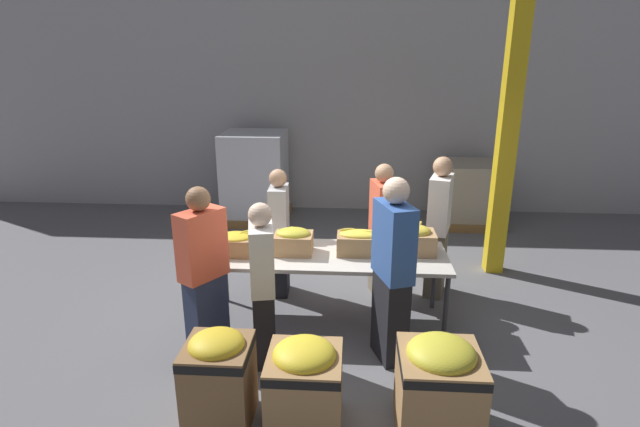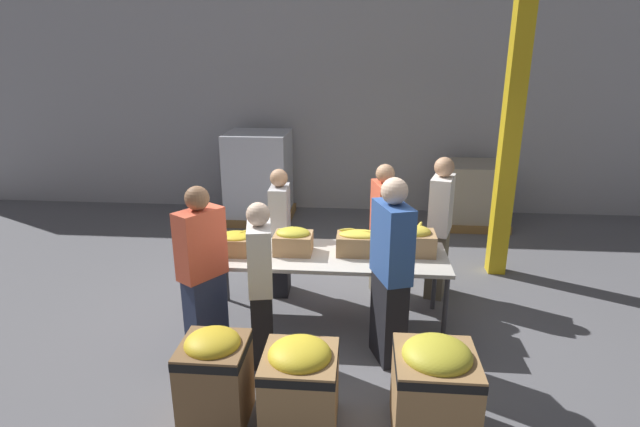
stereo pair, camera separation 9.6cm
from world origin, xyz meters
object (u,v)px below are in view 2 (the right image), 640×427
object	(u,v)px
volunteer_0	(383,232)
donation_bin_2	(435,386)
banana_box_2	(361,242)
volunteer_4	(440,229)
volunteer_5	(261,286)
banana_box_1	(293,240)
donation_bin_1	(300,382)
volunteer_2	(280,233)
pallet_stack_0	(474,195)
support_pillar	(512,121)
pallet_stack_1	(259,177)
volunteer_3	(203,273)
banana_box_3	(413,240)
donation_bin_0	(215,374)
volunteer_1	(391,273)
banana_box_0	(236,243)
sorting_table	(326,258)

from	to	relation	value
volunteer_0	donation_bin_2	world-z (taller)	volunteer_0
banana_box_2	volunteer_4	size ratio (longest dim) A/B	0.30
banana_box_2	volunteer_5	distance (m)	1.22
volunteer_0	banana_box_1	bearing A→B (deg)	-67.58
donation_bin_1	banana_box_2	bearing A→B (deg)	75.14
volunteer_2	pallet_stack_0	bearing A→B (deg)	132.65
donation_bin_2	pallet_stack_0	distance (m)	5.26
banana_box_1	support_pillar	size ratio (longest dim) A/B	0.10
volunteer_5	donation_bin_1	bearing A→B (deg)	-162.44
donation_bin_2	pallet_stack_1	world-z (taller)	pallet_stack_1
banana_box_2	pallet_stack_1	xyz separation A→B (m)	(-1.78, 3.42, -0.17)
donation_bin_1	pallet_stack_1	distance (m)	5.25
support_pillar	volunteer_3	bearing A→B (deg)	-146.83
donation_bin_2	volunteer_4	bearing A→B (deg)	81.85
banana_box_1	pallet_stack_0	bearing A→B (deg)	53.10
volunteer_3	pallet_stack_1	distance (m)	4.12
volunteer_4	donation_bin_2	size ratio (longest dim) A/B	2.12
volunteer_2	volunteer_4	distance (m)	1.87
banana_box_2	volunteer_2	size ratio (longest dim) A/B	0.32
banana_box_3	volunteer_2	distance (m)	1.60
banana_box_3	volunteer_2	world-z (taller)	volunteer_2
donation_bin_0	pallet_stack_1	bearing A→B (deg)	97.56
volunteer_1	volunteer_3	distance (m)	1.75
donation_bin_1	donation_bin_2	bearing A→B (deg)	-0.00
volunteer_2	volunteer_3	world-z (taller)	volunteer_3
banana_box_3	pallet_stack_0	distance (m)	3.66
donation_bin_0	banana_box_2	bearing A→B (deg)	56.16
banana_box_1	pallet_stack_1	distance (m)	3.61
donation_bin_0	banana_box_3	bearing A→B (deg)	46.15
banana_box_1	donation_bin_1	bearing A→B (deg)	-80.64
banana_box_0	sorting_table	bearing A→B (deg)	3.39
banana_box_1	donation_bin_2	xyz separation A→B (m)	(1.28, -1.62, -0.51)
volunteer_1	donation_bin_1	world-z (taller)	volunteer_1
sorting_table	volunteer_5	bearing A→B (deg)	-124.84
volunteer_1	banana_box_0	bearing A→B (deg)	50.82
volunteer_3	donation_bin_1	size ratio (longest dim) A/B	2.27
banana_box_2	volunteer_2	bearing A→B (deg)	147.20
banana_box_0	volunteer_1	world-z (taller)	volunteer_1
volunteer_4	pallet_stack_1	world-z (taller)	volunteer_4
sorting_table	donation_bin_2	size ratio (longest dim) A/B	3.17
sorting_table	volunteer_3	world-z (taller)	volunteer_3
banana_box_2	volunteer_1	world-z (taller)	volunteer_1
volunteer_2	banana_box_2	bearing A→B (deg)	55.05
banana_box_1	donation_bin_0	world-z (taller)	banana_box_1
support_pillar	sorting_table	bearing A→B (deg)	-145.35
volunteer_3	pallet_stack_1	size ratio (longest dim) A/B	1.09
banana_box_3	volunteer_4	world-z (taller)	volunteer_4
sorting_table	volunteer_5	distance (m)	0.95
volunteer_2	pallet_stack_0	xyz separation A→B (m)	(2.85, 2.83, -0.25)
support_pillar	volunteer_0	bearing A→B (deg)	-152.85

